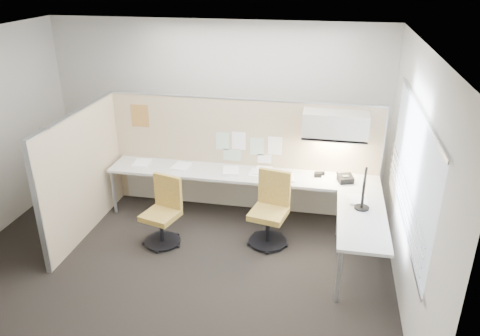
% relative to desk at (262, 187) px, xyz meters
% --- Properties ---
extents(floor, '(5.50, 4.50, 0.01)m').
position_rel_desk_xyz_m(floor, '(-0.93, -1.13, -0.61)').
color(floor, black).
rests_on(floor, ground).
extents(ceiling, '(5.50, 4.50, 0.01)m').
position_rel_desk_xyz_m(ceiling, '(-0.93, -1.13, 2.20)').
color(ceiling, white).
rests_on(ceiling, wall_back).
extents(wall_back, '(5.50, 0.02, 2.80)m').
position_rel_desk_xyz_m(wall_back, '(-0.93, 1.12, 0.80)').
color(wall_back, beige).
rests_on(wall_back, ground).
extents(wall_front, '(5.50, 0.02, 2.80)m').
position_rel_desk_xyz_m(wall_front, '(-0.93, -3.38, 0.80)').
color(wall_front, beige).
rests_on(wall_front, ground).
extents(wall_right, '(0.02, 4.50, 2.80)m').
position_rel_desk_xyz_m(wall_right, '(1.82, -1.13, 0.80)').
color(wall_right, beige).
rests_on(wall_right, ground).
extents(window_pane, '(0.01, 2.80, 1.30)m').
position_rel_desk_xyz_m(window_pane, '(1.79, -1.13, 0.95)').
color(window_pane, '#95A0AE').
rests_on(window_pane, wall_right).
extents(partition_back, '(4.10, 0.06, 1.75)m').
position_rel_desk_xyz_m(partition_back, '(-0.38, 0.47, 0.27)').
color(partition_back, tan).
rests_on(partition_back, floor).
extents(partition_left, '(0.06, 2.20, 1.75)m').
position_rel_desk_xyz_m(partition_left, '(-2.43, -0.63, 0.27)').
color(partition_left, tan).
rests_on(partition_left, floor).
extents(desk, '(4.00, 2.07, 0.73)m').
position_rel_desk_xyz_m(desk, '(0.00, 0.00, 0.00)').
color(desk, beige).
rests_on(desk, floor).
extents(overhead_bin, '(0.90, 0.36, 0.38)m').
position_rel_desk_xyz_m(overhead_bin, '(0.97, 0.26, 0.91)').
color(overhead_bin, beige).
rests_on(overhead_bin, partition_back).
extents(task_light_strip, '(0.60, 0.06, 0.02)m').
position_rel_desk_xyz_m(task_light_strip, '(0.97, 0.26, 0.70)').
color(task_light_strip, '#FFEABF').
rests_on(task_light_strip, overhead_bin).
extents(pinned_papers, '(1.01, 0.00, 0.47)m').
position_rel_desk_xyz_m(pinned_papers, '(-0.30, 0.44, 0.43)').
color(pinned_papers, '#8CBF8C').
rests_on(pinned_papers, partition_back).
extents(poster, '(0.28, 0.00, 0.35)m').
position_rel_desk_xyz_m(poster, '(-1.98, 0.44, 0.82)').
color(poster, orange).
rests_on(poster, partition_back).
extents(chair_left, '(0.54, 0.55, 0.94)m').
position_rel_desk_xyz_m(chair_left, '(-1.24, -0.75, -0.16)').
color(chair_left, black).
rests_on(chair_left, floor).
extents(chair_right, '(0.55, 0.57, 1.00)m').
position_rel_desk_xyz_m(chair_right, '(0.19, -0.46, -0.13)').
color(chair_right, black).
rests_on(chair_right, floor).
extents(monitor, '(0.19, 0.45, 0.48)m').
position_rel_desk_xyz_m(monitor, '(1.37, -0.63, 0.40)').
color(monitor, black).
rests_on(monitor, desk).
extents(phone, '(0.26, 0.25, 0.12)m').
position_rel_desk_xyz_m(phone, '(1.17, 0.12, 0.18)').
color(phone, black).
rests_on(phone, desk).
extents(stapler, '(0.14, 0.06, 0.05)m').
position_rel_desk_xyz_m(stapler, '(0.81, 0.29, 0.15)').
color(stapler, black).
rests_on(stapler, desk).
extents(tape_dispenser, '(0.11, 0.08, 0.06)m').
position_rel_desk_xyz_m(tape_dispenser, '(0.78, 0.22, 0.16)').
color(tape_dispenser, black).
rests_on(tape_dispenser, desk).
extents(coat_hook, '(0.18, 0.46, 1.37)m').
position_rel_desk_xyz_m(coat_hook, '(-2.51, -1.32, 0.81)').
color(coat_hook, silver).
rests_on(coat_hook, partition_left).
extents(paper_stack_0, '(0.26, 0.32, 0.03)m').
position_rel_desk_xyz_m(paper_stack_0, '(-1.90, 0.17, 0.14)').
color(paper_stack_0, white).
rests_on(paper_stack_0, desk).
extents(paper_stack_1, '(0.26, 0.33, 0.02)m').
position_rel_desk_xyz_m(paper_stack_1, '(-1.27, 0.18, 0.14)').
color(paper_stack_1, white).
rests_on(paper_stack_1, desk).
extents(paper_stack_2, '(0.28, 0.34, 0.04)m').
position_rel_desk_xyz_m(paper_stack_2, '(-0.49, 0.13, 0.15)').
color(paper_stack_2, white).
rests_on(paper_stack_2, desk).
extents(paper_stack_3, '(0.26, 0.32, 0.01)m').
position_rel_desk_xyz_m(paper_stack_3, '(-0.09, 0.19, 0.13)').
color(paper_stack_3, white).
rests_on(paper_stack_3, desk).
extents(paper_stack_4, '(0.29, 0.34, 0.02)m').
position_rel_desk_xyz_m(paper_stack_4, '(0.33, 0.09, 0.14)').
color(paper_stack_4, white).
rests_on(paper_stack_4, desk).
extents(paper_stack_5, '(0.26, 0.32, 0.02)m').
position_rel_desk_xyz_m(paper_stack_5, '(1.33, -0.41, 0.14)').
color(paper_stack_5, white).
rests_on(paper_stack_5, desk).
extents(paper_stack_6, '(0.23, 0.30, 0.04)m').
position_rel_desk_xyz_m(paper_stack_6, '(-0.02, 0.23, 0.15)').
color(paper_stack_6, white).
rests_on(paper_stack_6, desk).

